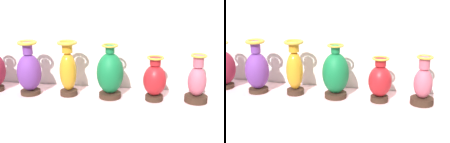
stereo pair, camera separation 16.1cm
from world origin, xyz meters
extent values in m
cube|color=silver|center=(0.00, 0.23, 1.35)|extent=(5.27, 0.10, 2.71)
cylinder|color=#382319|center=(-0.59, -0.06, 0.94)|extent=(0.14, 0.14, 0.03)
ellipsoid|color=#6B3393|center=(-0.59, -0.06, 1.09)|extent=(0.17, 0.17, 0.27)
cylinder|color=#6B3393|center=(-0.59, -0.06, 1.26)|extent=(0.07, 0.07, 0.08)
torus|color=gold|center=(-0.59, -0.06, 1.31)|extent=(0.14, 0.14, 0.02)
cylinder|color=#382319|center=(-0.31, -0.04, 0.94)|extent=(0.12, 0.12, 0.04)
ellipsoid|color=orange|center=(-0.31, -0.04, 1.10)|extent=(0.12, 0.12, 0.28)
cylinder|color=orange|center=(-0.31, -0.04, 1.27)|extent=(0.07, 0.07, 0.07)
torus|color=gold|center=(-0.31, -0.04, 1.31)|extent=(0.14, 0.14, 0.02)
cylinder|color=#382319|center=(-0.01, -0.04, 0.94)|extent=(0.16, 0.16, 0.03)
ellipsoid|color=#14723D|center=(-0.01, -0.04, 1.10)|extent=(0.19, 0.19, 0.29)
cylinder|color=#14723D|center=(-0.01, -0.04, 1.27)|extent=(0.06, 0.06, 0.05)
torus|color=gold|center=(-0.01, -0.04, 1.30)|extent=(0.11, 0.11, 0.01)
cylinder|color=#382319|center=(0.30, -0.05, 0.94)|extent=(0.12, 0.12, 0.04)
ellipsoid|color=red|center=(0.30, -0.05, 1.07)|extent=(0.16, 0.16, 0.21)
cylinder|color=red|center=(0.30, -0.05, 1.20)|extent=(0.07, 0.07, 0.05)
torus|color=gold|center=(0.30, -0.05, 1.23)|extent=(0.12, 0.12, 0.01)
cylinder|color=#382319|center=(0.59, -0.04, 0.95)|extent=(0.16, 0.16, 0.04)
ellipsoid|color=#CC5972|center=(0.59, -0.04, 1.07)|extent=(0.12, 0.12, 0.20)
cylinder|color=#CC5972|center=(0.59, -0.04, 1.21)|extent=(0.07, 0.07, 0.08)
torus|color=gold|center=(0.59, -0.04, 1.25)|extent=(0.11, 0.11, 0.01)
camera|label=1|loc=(0.33, -2.18, 1.75)|focal=52.04mm
camera|label=2|loc=(0.49, -2.15, 1.75)|focal=52.04mm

